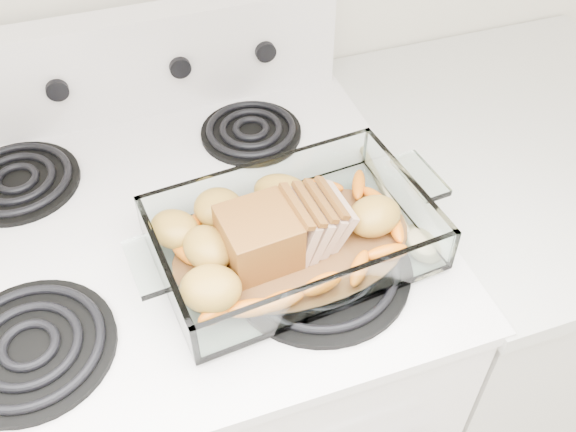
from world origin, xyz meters
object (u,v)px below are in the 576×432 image
object	(u,v)px
electric_range	(192,383)
counter_right	(485,299)
baking_dish	(293,240)
pork_roast	(275,232)

from	to	relation	value
electric_range	counter_right	size ratio (longest dim) A/B	1.20
baking_dish	pork_roast	xyz separation A→B (m)	(-0.03, -0.00, 0.03)
electric_range	pork_roast	world-z (taller)	electric_range
counter_right	baking_dish	xyz separation A→B (m)	(-0.50, -0.12, 0.50)
counter_right	pork_roast	world-z (taller)	pork_roast
counter_right	baking_dish	bearing A→B (deg)	-166.80
baking_dish	pork_roast	distance (m)	0.04
electric_range	counter_right	distance (m)	0.67
counter_right	pork_roast	bearing A→B (deg)	-167.42
electric_range	baking_dish	xyz separation A→B (m)	(0.17, -0.12, 0.48)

